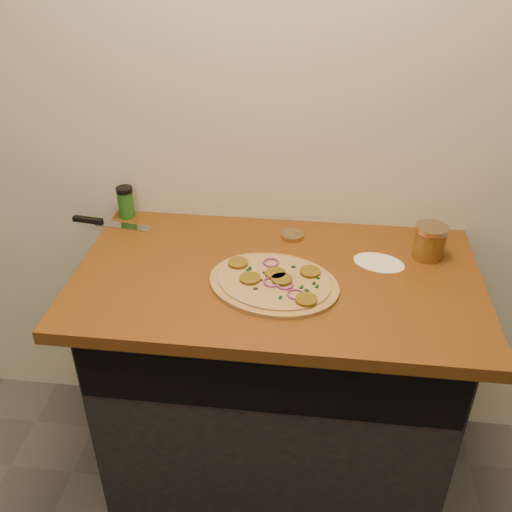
# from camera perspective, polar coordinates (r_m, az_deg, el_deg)

# --- Properties ---
(cabinet) EXTENTS (1.10, 0.60, 0.86)m
(cabinet) POSITION_cam_1_polar(r_m,az_deg,el_deg) (2.01, 1.94, -12.37)
(cabinet) COLOR black
(cabinet) RESTS_ON ground
(countertop) EXTENTS (1.20, 0.70, 0.04)m
(countertop) POSITION_cam_1_polar(r_m,az_deg,el_deg) (1.70, 2.12, -2.24)
(countertop) COLOR brown
(countertop) RESTS_ON cabinet
(pizza) EXTENTS (0.46, 0.46, 0.03)m
(pizza) POSITION_cam_1_polar(r_m,az_deg,el_deg) (1.63, 1.82, -2.66)
(pizza) COLOR tan
(pizza) RESTS_ON countertop
(chefs_knife) EXTENTS (0.28, 0.06, 0.02)m
(chefs_knife) POSITION_cam_1_polar(r_m,az_deg,el_deg) (2.01, -14.90, 3.23)
(chefs_knife) COLOR #B7BAC1
(chefs_knife) RESTS_ON countertop
(mason_jar_lid) EXTENTS (0.08, 0.08, 0.02)m
(mason_jar_lid) POSITION_cam_1_polar(r_m,az_deg,el_deg) (1.87, 3.65, 2.05)
(mason_jar_lid) COLOR tan
(mason_jar_lid) RESTS_ON countertop
(salsa_jar) EXTENTS (0.10, 0.10, 0.11)m
(salsa_jar) POSITION_cam_1_polar(r_m,az_deg,el_deg) (1.82, 16.98, 1.40)
(salsa_jar) COLOR #A51F10
(salsa_jar) RESTS_ON countertop
(spice_shaker) EXTENTS (0.06, 0.06, 0.11)m
(spice_shaker) POSITION_cam_1_polar(r_m,az_deg,el_deg) (2.02, -12.89, 5.28)
(spice_shaker) COLOR #1F591C
(spice_shaker) RESTS_ON countertop
(flour_spill) EXTENTS (0.20, 0.20, 0.00)m
(flour_spill) POSITION_cam_1_polar(r_m,az_deg,el_deg) (1.78, 12.19, -0.65)
(flour_spill) COLOR white
(flour_spill) RESTS_ON countertop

